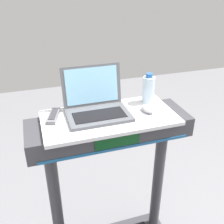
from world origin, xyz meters
name	(u,v)px	position (x,y,z in m)	size (l,w,h in m)	color
desk_board	(109,118)	(0.00, 0.70, 1.12)	(0.72, 0.36, 0.02)	silver
laptop	(96,105)	(-0.06, 0.75, 1.18)	(0.34, 0.27, 0.24)	#515459
computer_mouse	(148,109)	(0.22, 0.69, 1.15)	(0.06, 0.10, 0.03)	#B2B2B7
water_bottle	(148,89)	(0.27, 0.80, 1.21)	(0.07, 0.07, 0.18)	silver
tv_remote	(53,116)	(-0.29, 0.77, 1.14)	(0.09, 0.17, 0.02)	slate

